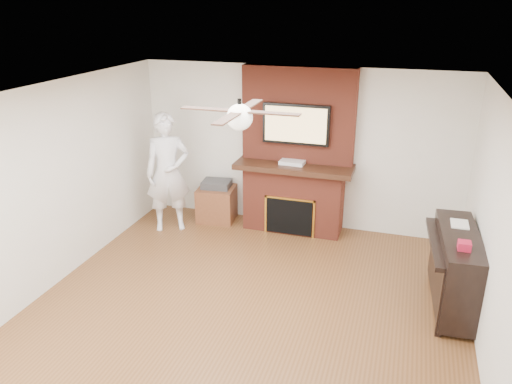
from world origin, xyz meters
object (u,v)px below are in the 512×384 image
(fireplace, at_px, (295,168))
(side_table, at_px, (217,201))
(piano, at_px, (455,268))
(person, at_px, (168,173))

(fireplace, xyz_separation_m, side_table, (-1.28, -0.07, -0.69))
(side_table, bearing_deg, piano, -29.29)
(side_table, bearing_deg, person, -142.88)
(fireplace, height_order, piano, fireplace)
(person, distance_m, side_table, 1.00)
(side_table, distance_m, piano, 3.86)
(fireplace, distance_m, side_table, 1.45)
(person, height_order, piano, person)
(person, bearing_deg, side_table, 14.68)
(fireplace, relative_size, piano, 1.73)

